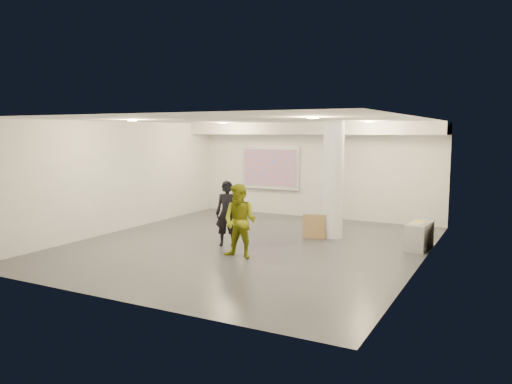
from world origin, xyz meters
The scene contains 20 objects.
floor centered at (0.00, 0.00, 0.00)m, with size 8.00×9.00×0.01m, color #35373C.
ceiling centered at (0.00, 0.00, 3.00)m, with size 8.00×9.00×0.01m, color white.
wall_back centered at (0.00, 4.50, 1.50)m, with size 8.00×0.01×3.00m, color silver.
wall_front centered at (0.00, -4.50, 1.50)m, with size 8.00×0.01×3.00m, color silver.
wall_left centered at (-4.00, 0.00, 1.50)m, with size 0.01×9.00×3.00m, color silver.
wall_right centered at (4.00, 0.00, 1.50)m, with size 0.01×9.00×3.00m, color silver.
soffit_band centered at (0.00, 3.95, 2.82)m, with size 8.00×1.10×0.36m, color silver.
downlight_nw centered at (-2.20, 2.50, 2.98)m, with size 0.22×0.22×0.02m, color #FFEA86.
downlight_ne centered at (2.20, 2.50, 2.98)m, with size 0.22×0.22×0.02m, color #FFEA86.
downlight_sw centered at (-2.20, -1.50, 2.98)m, with size 0.22×0.22×0.02m, color #FFEA86.
downlight_se centered at (2.20, -1.50, 2.98)m, with size 0.22×0.22×0.02m, color #FFEA86.
column centered at (1.50, 1.80, 1.50)m, with size 0.52×0.52×3.00m, color white.
projection_screen centered at (-1.60, 4.45, 1.53)m, with size 2.10×0.13×1.42m.
credenza centered at (3.72, 1.52, 0.31)m, with size 0.44×1.06×0.62m, color gray.
papers_stack centered at (3.69, 1.33, 0.63)m, with size 0.26×0.34×0.02m, color silver.
postit_pad centered at (3.69, 1.50, 0.63)m, with size 0.19×0.27×0.03m, color yellow.
cardboard_back centered at (1.13, 1.42, 0.31)m, with size 0.57×0.05×0.62m, color olive.
cardboard_front centered at (1.14, 1.58, 0.28)m, with size 0.52×0.05×0.57m, color olive.
woman centered at (-0.41, -0.29, 0.78)m, with size 0.57×0.37×1.57m, color black.
man centered at (0.43, -1.16, 0.81)m, with size 0.78×0.61×1.61m, color olive.
Camera 1 is at (5.64, -10.37, 2.72)m, focal length 35.00 mm.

